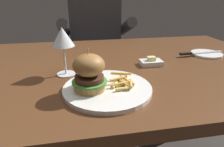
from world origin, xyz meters
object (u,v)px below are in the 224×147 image
object	(u,v)px
bread_plate	(207,54)
diner_person	(96,54)
table_knife	(198,53)
butter_dish	(151,62)
wine_glass	(63,39)
main_plate	(107,89)
burger_sandwich	(89,72)

from	to	relation	value
bread_plate	diner_person	distance (m)	0.84
table_knife	butter_dish	xyz separation A→B (m)	(-0.26, -0.08, -0.00)
diner_person	bread_plate	bearing A→B (deg)	-55.27
butter_dish	diner_person	xyz separation A→B (m)	(-0.16, 0.76, -0.19)
wine_glass	main_plate	bearing A→B (deg)	-50.07
main_plate	wine_glass	bearing A→B (deg)	129.93
burger_sandwich	table_knife	xyz separation A→B (m)	(0.53, 0.28, -0.05)
burger_sandwich	bread_plate	size ratio (longest dim) A/B	0.88
burger_sandwich	diner_person	size ratio (longest dim) A/B	0.11
burger_sandwich	butter_dish	distance (m)	0.34
main_plate	table_knife	xyz separation A→B (m)	(0.48, 0.27, 0.01)
bread_plate	burger_sandwich	bearing A→B (deg)	-153.87
bread_plate	table_knife	world-z (taller)	table_knife
wine_glass	butter_dish	world-z (taller)	wine_glass
table_knife	butter_dish	bearing A→B (deg)	-162.85
bread_plate	butter_dish	xyz separation A→B (m)	(-0.31, -0.08, 0.01)
burger_sandwich	bread_plate	xyz separation A→B (m)	(0.58, 0.28, -0.06)
wine_glass	bread_plate	distance (m)	0.68
diner_person	burger_sandwich	bearing A→B (deg)	-96.64
main_plate	butter_dish	distance (m)	0.29
main_plate	bread_plate	bearing A→B (deg)	27.84
main_plate	table_knife	size ratio (longest dim) A/B	1.21
table_knife	diner_person	xyz separation A→B (m)	(-0.42, 0.68, -0.19)
butter_dish	main_plate	bearing A→B (deg)	-137.83
diner_person	wine_glass	bearing A→B (deg)	-103.20
table_knife	butter_dish	size ratio (longest dim) A/B	2.52
table_knife	diner_person	distance (m)	0.82
burger_sandwich	diner_person	distance (m)	1.00
table_knife	burger_sandwich	bearing A→B (deg)	-151.99
butter_dish	wine_glass	bearing A→B (deg)	-173.47
wine_glass	table_knife	xyz separation A→B (m)	(0.60, 0.12, -0.12)
main_plate	wine_glass	size ratio (longest dim) A/B	1.58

